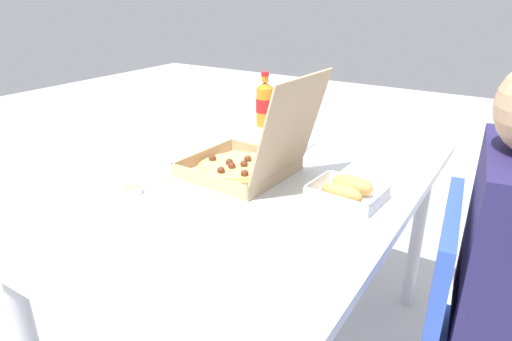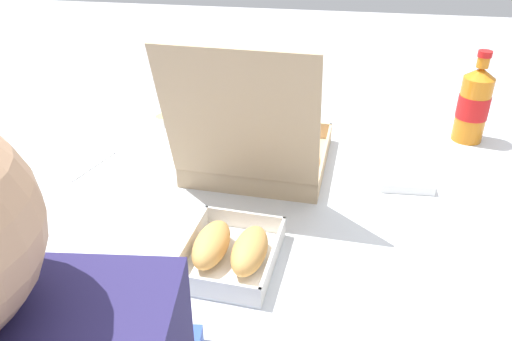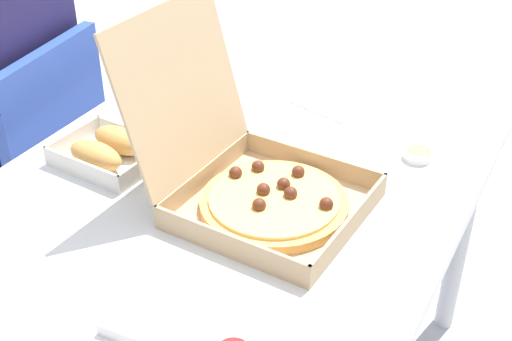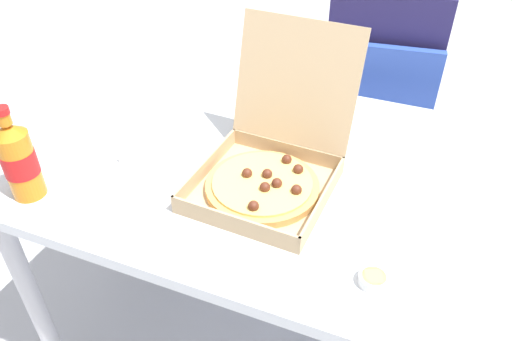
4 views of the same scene
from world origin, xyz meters
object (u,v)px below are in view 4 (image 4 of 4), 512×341
chair (371,125)px  diner_person (381,65)px  cola_bottle (19,160)px  paper_menu (480,228)px  pizza_box_open (269,168)px  dipping_sauce_cup (373,279)px  bread_side_box (306,108)px  napkin_pile (149,151)px

chair → diner_person: size_ratio=0.72×
cola_bottle → paper_menu: bearing=15.4°
chair → pizza_box_open: 0.79m
cola_bottle → chair: bearing=57.4°
pizza_box_open → diner_person: bearing=81.2°
dipping_sauce_cup → diner_person: bearing=99.3°
diner_person → dipping_sauce_cup: (0.16, -0.99, 0.04)m
pizza_box_open → paper_menu: bearing=3.2°
paper_menu → dipping_sauce_cup: dipping_sauce_cup is taller
diner_person → dipping_sauce_cup: bearing=-80.7°
bread_side_box → dipping_sauce_cup: bread_side_box is taller
bread_side_box → cola_bottle: 0.74m
chair → pizza_box_open: size_ratio=2.12×
pizza_box_open → napkin_pile: size_ratio=3.56×
cola_bottle → dipping_sauce_cup: cola_bottle is taller
chair → dipping_sauce_cup: 0.97m
cola_bottle → napkin_pile: bearing=54.3°
napkin_pile → dipping_sauce_cup: size_ratio=1.96×
diner_person → napkin_pile: diner_person is taller
pizza_box_open → paper_menu: pizza_box_open is taller
chair → diner_person: diner_person is taller
bread_side_box → paper_menu: (0.47, -0.30, -0.02)m
cola_bottle → dipping_sauce_cup: bearing=2.5°
diner_person → dipping_sauce_cup: 1.00m
dipping_sauce_cup → bread_side_box: bearing=119.3°
chair → napkin_pile: (-0.45, -0.73, 0.24)m
dipping_sauce_cup → napkin_pile: bearing=161.6°
cola_bottle → dipping_sauce_cup: 0.78m
bread_side_box → napkin_pile: bread_side_box is taller
diner_person → paper_menu: diner_person is taller
cola_bottle → paper_menu: cola_bottle is taller
diner_person → dipping_sauce_cup: size_ratio=20.54×
diner_person → cola_bottle: (-0.61, -1.02, 0.12)m
cola_bottle → diner_person: bearing=59.2°
diner_person → cola_bottle: diner_person is taller
diner_person → napkin_pile: bearing=-119.3°
pizza_box_open → napkin_pile: 0.32m
diner_person → bread_side_box: diner_person is taller
bread_side_box → diner_person: bearing=74.1°
chair → bread_side_box: size_ratio=4.14×
bread_side_box → chair: bearing=71.2°
cola_bottle → napkin_pile: cola_bottle is taller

